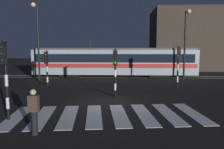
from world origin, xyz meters
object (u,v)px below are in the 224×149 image
street_lamp_trackside_right (186,36)px  pedestrian_waiting_at_kerb (34,112)px  traffic_light_corner_near_left (5,68)px  tram (114,61)px  traffic_light_corner_far_left (47,63)px  traffic_light_median_centre (115,66)px  street_lamp_trackside_left (37,33)px  traffic_light_corner_far_right (178,61)px

street_lamp_trackside_right → pedestrian_waiting_at_kerb: street_lamp_trackside_right is taller
traffic_light_corner_near_left → tram: size_ratio=0.20×
traffic_light_corner_far_left → pedestrian_waiting_at_kerb: 10.38m
traffic_light_median_centre → pedestrian_waiting_at_kerb: 7.17m
street_lamp_trackside_left → tram: size_ratio=0.41×
traffic_light_corner_far_right → traffic_light_median_centre: (-4.91, -3.50, -0.15)m
traffic_light_median_centre → tram: tram is taller
pedestrian_waiting_at_kerb → street_lamp_trackside_left: bearing=110.2°
street_lamp_trackside_right → tram: 7.97m
traffic_light_corner_far_right → street_lamp_trackside_left: street_lamp_trackside_left is taller
traffic_light_median_centre → street_lamp_trackside_left: bearing=137.6°
street_lamp_trackside_right → street_lamp_trackside_left: bearing=-177.3°
traffic_light_corner_far_left → street_lamp_trackside_left: bearing=119.7°
traffic_light_corner_near_left → street_lamp_trackside_right: street_lamp_trackside_right is taller
traffic_light_corner_far_left → traffic_light_corner_far_right: bearing=0.5°
traffic_light_corner_far_right → tram: size_ratio=0.19×
tram → pedestrian_waiting_at_kerb: tram is taller
traffic_light_corner_far_right → tram: bearing=127.2°
tram → traffic_light_median_centre: bearing=-87.8°
tram → traffic_light_corner_far_right: bearing=-52.8°
traffic_light_corner_far_right → pedestrian_waiting_at_kerb: bearing=-127.6°
traffic_light_corner_near_left → traffic_light_corner_far_left: bearing=97.0°
traffic_light_median_centre → traffic_light_corner_near_left: traffic_light_corner_near_left is taller
traffic_light_corner_near_left → street_lamp_trackside_left: (-3.13, 12.02, 2.34)m
traffic_light_median_centre → street_lamp_trackside_left: street_lamp_trackside_left is taller
traffic_light_median_centre → traffic_light_corner_near_left: (-4.64, -4.92, 0.27)m
traffic_light_median_centre → traffic_light_corner_near_left: bearing=-133.4°
traffic_light_corner_near_left → traffic_light_corner_far_left: traffic_light_corner_near_left is taller
traffic_light_corner_far_right → street_lamp_trackside_left: 13.41m
traffic_light_corner_far_right → street_lamp_trackside_left: size_ratio=0.45×
traffic_light_corner_far_left → pedestrian_waiting_at_kerb: size_ratio=1.77×
traffic_light_corner_near_left → street_lamp_trackside_right: 17.09m
tram → pedestrian_waiting_at_kerb: bearing=-98.0°
traffic_light_corner_far_right → tram: tram is taller
traffic_light_median_centre → tram: 10.50m
traffic_light_corner_far_left → pedestrian_waiting_at_kerb: traffic_light_corner_far_left is taller
traffic_light_corner_far_right → traffic_light_corner_far_left: 10.58m
traffic_light_corner_near_left → street_lamp_trackside_left: 12.64m
pedestrian_waiting_at_kerb → traffic_light_median_centre: bearing=66.8°
traffic_light_corner_far_right → traffic_light_corner_near_left: size_ratio=0.95×
traffic_light_corner_near_left → traffic_light_corner_far_left: (-1.03, 8.33, -0.35)m
street_lamp_trackside_right → tram: (-7.03, 2.71, -2.60)m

